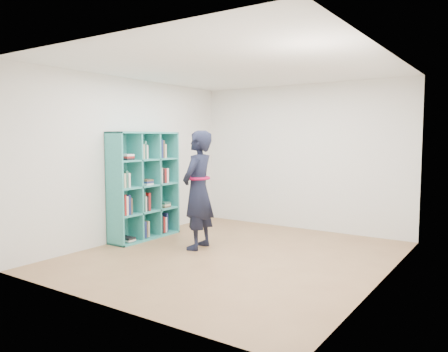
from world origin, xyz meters
The scene contains 9 objects.
floor centered at (0.00, 0.00, 0.00)m, with size 4.50×4.50×0.00m, color #875F3D.
ceiling centered at (0.00, 0.00, 2.60)m, with size 4.50×4.50×0.00m, color white.
wall_left centered at (-2.00, 0.00, 1.30)m, with size 0.02×4.50×2.60m, color silver.
wall_right centered at (2.00, 0.00, 1.30)m, with size 0.02×4.50×2.60m, color silver.
wall_back centered at (0.00, 2.25, 1.30)m, with size 4.00×0.02×2.60m, color silver.
wall_front centered at (0.00, -2.25, 1.30)m, with size 4.00×0.02×2.60m, color silver.
bookshelf centered at (-1.83, 0.08, 0.85)m, with size 0.38×1.31×1.74m.
person centered at (-0.67, 0.05, 0.88)m, with size 0.52×0.70×1.76m.
smartphone centered at (-0.84, 0.12, 0.99)m, with size 0.03×0.10×0.13m.
Camera 1 is at (3.24, -5.05, 1.65)m, focal length 35.00 mm.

